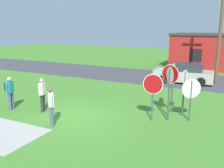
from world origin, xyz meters
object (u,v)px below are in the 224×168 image
object	(u,v)px
person_in_dark_shirt	(10,91)
person_with_sunhat	(42,93)
stop_sign_center_cluster	(169,85)
stop_sign_low_front	(191,93)
parked_car_on_street	(184,73)
utility_pole	(221,22)
stop_sign_leaning_left	(153,89)
stop_sign_nearest	(173,79)
stop_sign_far_back	(184,86)
person_holding_notes	(51,104)
stop_sign_tallest	(170,81)

from	to	relation	value
person_in_dark_shirt	person_with_sunhat	xyz separation A→B (m)	(1.67, 0.49, -0.03)
stop_sign_center_cluster	person_in_dark_shirt	distance (m)	7.83
stop_sign_low_front	parked_car_on_street	bearing A→B (deg)	102.50
utility_pole	person_in_dark_shirt	distance (m)	14.73
stop_sign_leaning_left	person_in_dark_shirt	bearing A→B (deg)	-165.52
parked_car_on_street	stop_sign_low_front	bearing A→B (deg)	-77.50
utility_pole	stop_sign_nearest	distance (m)	8.62
stop_sign_far_back	utility_pole	bearing A→B (deg)	84.33
utility_pole	person_in_dark_shirt	xyz separation A→B (m)	(-8.80, -11.29, -3.45)
stop_sign_nearest	person_holding_notes	xyz separation A→B (m)	(-4.13, -4.00, -0.73)
stop_sign_tallest	person_in_dark_shirt	xyz separation A→B (m)	(-7.42, -2.55, -0.74)
stop_sign_low_front	stop_sign_center_cluster	bearing A→B (deg)	-156.14
parked_car_on_street	person_with_sunhat	bearing A→B (deg)	-116.47
utility_pole	stop_sign_tallest	size ratio (longest dim) A/B	3.43
stop_sign_low_front	stop_sign_leaning_left	bearing A→B (deg)	-154.93
stop_sign_low_front	stop_sign_tallest	distance (m)	1.06
stop_sign_low_front	stop_sign_center_cluster	size ratio (longest dim) A/B	0.79
parked_car_on_street	person_holding_notes	bearing A→B (deg)	-106.68
stop_sign_tallest	stop_sign_far_back	distance (m)	0.76
utility_pole	stop_sign_low_front	bearing A→B (deg)	-92.71
stop_sign_low_front	stop_sign_far_back	distance (m)	0.68
stop_sign_nearest	stop_sign_leaning_left	world-z (taller)	stop_sign_nearest
stop_sign_nearest	person_holding_notes	world-z (taller)	stop_sign_nearest
stop_sign_center_cluster	stop_sign_leaning_left	world-z (taller)	stop_sign_center_cluster
stop_sign_center_cluster	person_holding_notes	size ratio (longest dim) A/B	1.44
stop_sign_far_back	person_in_dark_shirt	bearing A→B (deg)	-159.42
utility_pole	stop_sign_low_front	distance (m)	9.36
stop_sign_low_front	stop_sign_leaning_left	xyz separation A→B (m)	(-1.52, -0.71, 0.16)
stop_sign_tallest	stop_sign_far_back	bearing A→B (deg)	38.42
stop_sign_center_cluster	person_with_sunhat	world-z (taller)	stop_sign_center_cluster
stop_sign_nearest	stop_sign_center_cluster	bearing A→B (deg)	-84.31
person_in_dark_shirt	person_with_sunhat	size ratio (longest dim) A/B	1.00
stop_sign_center_cluster	person_with_sunhat	xyz separation A→B (m)	(-5.84, -1.60, -0.70)
stop_sign_low_front	stop_sign_nearest	xyz separation A→B (m)	(-0.99, 0.76, 0.38)
utility_pole	person_in_dark_shirt	bearing A→B (deg)	-127.94
person_holding_notes	parked_car_on_street	bearing A→B (deg)	73.32
person_in_dark_shirt	person_holding_notes	bearing A→B (deg)	-12.91
stop_sign_tallest	stop_sign_far_back	world-z (taller)	stop_sign_tallest
stop_sign_leaning_left	stop_sign_far_back	size ratio (longest dim) A/B	0.96
stop_sign_far_back	person_with_sunhat	size ratio (longest dim) A/B	1.30
stop_sign_leaning_left	person_in_dark_shirt	world-z (taller)	stop_sign_leaning_left
person_with_sunhat	person_holding_notes	size ratio (longest dim) A/B	1.00
parked_car_on_street	stop_sign_far_back	world-z (taller)	stop_sign_far_back
stop_sign_far_back	stop_sign_center_cluster	bearing A→B (deg)	-117.43
parked_car_on_street	stop_sign_center_cluster	size ratio (longest dim) A/B	1.82
parked_car_on_street	person_in_dark_shirt	size ratio (longest dim) A/B	2.61
stop_sign_nearest	stop_sign_leaning_left	xyz separation A→B (m)	(-0.53, -1.47, -0.22)
parked_car_on_street	stop_sign_nearest	size ratio (longest dim) A/B	1.81
stop_sign_nearest	stop_sign_center_cluster	xyz separation A→B (m)	(0.11, -1.15, -0.02)
person_holding_notes	person_with_sunhat	bearing A→B (deg)	142.12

